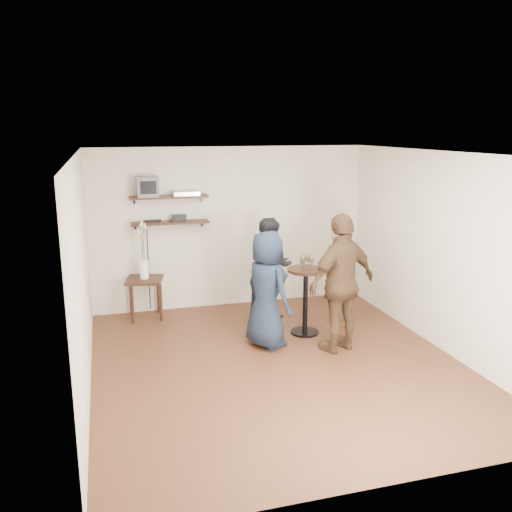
{
  "coord_description": "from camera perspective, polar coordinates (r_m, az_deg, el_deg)",
  "views": [
    {
      "loc": [
        -1.98,
        -5.97,
        2.89
      ],
      "look_at": [
        -0.17,
        0.4,
        1.31
      ],
      "focal_mm": 38.0,
      "sensor_mm": 36.0,
      "label": 1
    }
  ],
  "objects": [
    {
      "name": "person_brown",
      "position": [
        7.12,
        9.02,
        -2.85
      ],
      "size": [
        1.16,
        0.78,
        1.84
      ],
      "primitive_type": "imported",
      "rotation": [
        0.0,
        0.0,
        3.48
      ],
      "color": "#49311F",
      "rests_on": "room"
    },
    {
      "name": "power_strip",
      "position": [
        8.54,
        -10.94,
        3.65
      ],
      "size": [
        0.3,
        0.05,
        0.03
      ],
      "primitive_type": "cube",
      "color": "black",
      "rests_on": "shelf_lower"
    },
    {
      "name": "shelf_upper",
      "position": [
        8.46,
        -9.15,
        6.16
      ],
      "size": [
        1.2,
        0.25,
        0.04
      ],
      "primitive_type": "cube",
      "color": "black",
      "rests_on": "room"
    },
    {
      "name": "radio",
      "position": [
        8.53,
        -8.11,
        3.99
      ],
      "size": [
        0.22,
        0.1,
        0.1
      ],
      "primitive_type": "cube",
      "color": "black",
      "rests_on": "shelf_lower"
    },
    {
      "name": "drinks_table",
      "position": [
        7.72,
        5.24,
        -3.81
      ],
      "size": [
        0.53,
        0.53,
        0.96
      ],
      "color": "black",
      "rests_on": "room"
    },
    {
      "name": "person_navy",
      "position": [
        7.2,
        1.16,
        -3.56
      ],
      "size": [
        0.77,
        0.91,
        1.58
      ],
      "primitive_type": "imported",
      "rotation": [
        0.0,
        0.0,
        1.97
      ],
      "color": "#161F31",
      "rests_on": "room"
    },
    {
      "name": "wine_glass_fr",
      "position": [
        7.57,
        5.86,
        -0.42
      ],
      "size": [
        0.06,
        0.06,
        0.19
      ],
      "color": "silver",
      "rests_on": "drinks_table"
    },
    {
      "name": "dvd_deck",
      "position": [
        8.49,
        -7.38,
        6.57
      ],
      "size": [
        0.4,
        0.24,
        0.06
      ],
      "primitive_type": "cube",
      "color": "silver",
      "rests_on": "shelf_upper"
    },
    {
      "name": "side_table",
      "position": [
        8.5,
        -11.62,
        -3.0
      ],
      "size": [
        0.63,
        0.63,
        0.64
      ],
      "rotation": [
        0.0,
        0.0,
        -0.22
      ],
      "color": "black",
      "rests_on": "room"
    },
    {
      "name": "vase_lilies",
      "position": [
        8.4,
        -11.75,
        -0.38
      ],
      "size": [
        0.19,
        0.19,
        0.94
      ],
      "rotation": [
        0.0,
        0.0,
        -0.22
      ],
      "color": "white",
      "rests_on": "side_table"
    },
    {
      "name": "wine_glass_fl",
      "position": [
        7.52,
        4.94,
        -0.44
      ],
      "size": [
        0.07,
        0.07,
        0.2
      ],
      "color": "silver",
      "rests_on": "drinks_table"
    },
    {
      "name": "wine_glass_bl",
      "position": [
        7.64,
        4.89,
        -0.29
      ],
      "size": [
        0.06,
        0.06,
        0.19
      ],
      "color": "silver",
      "rests_on": "drinks_table"
    },
    {
      "name": "person_plaid",
      "position": [
        8.16,
        8.92,
        -1.55
      ],
      "size": [
        0.58,
        0.69,
        1.62
      ],
      "primitive_type": "imported",
      "rotation": [
        0.0,
        0.0,
        -1.18
      ],
      "color": "#AA131F",
      "rests_on": "room"
    },
    {
      "name": "crt_monitor",
      "position": [
        8.41,
        -11.35,
        7.18
      ],
      "size": [
        0.32,
        0.3,
        0.3
      ],
      "primitive_type": "cube",
      "color": "#59595B",
      "rests_on": "shelf_upper"
    },
    {
      "name": "shelf_lower",
      "position": [
        8.52,
        -9.05,
        3.49
      ],
      "size": [
        1.2,
        0.25,
        0.04
      ],
      "primitive_type": "cube",
      "color": "black",
      "rests_on": "room"
    },
    {
      "name": "room",
      "position": [
        6.48,
        2.41,
        -0.81
      ],
      "size": [
        4.58,
        5.08,
        2.68
      ],
      "color": "#442216",
      "rests_on": "ground"
    },
    {
      "name": "wine_glass_br",
      "position": [
        7.62,
        5.49,
        -0.2
      ],
      "size": [
        0.07,
        0.07,
        0.22
      ],
      "color": "silver",
      "rests_on": "drinks_table"
    },
    {
      "name": "person_dark",
      "position": [
        8.15,
        1.61,
        -1.5
      ],
      "size": [
        0.96,
        0.88,
        1.59
      ],
      "primitive_type": "imported",
      "rotation": [
        0.0,
        0.0,
        0.45
      ],
      "color": "black",
      "rests_on": "room"
    }
  ]
}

